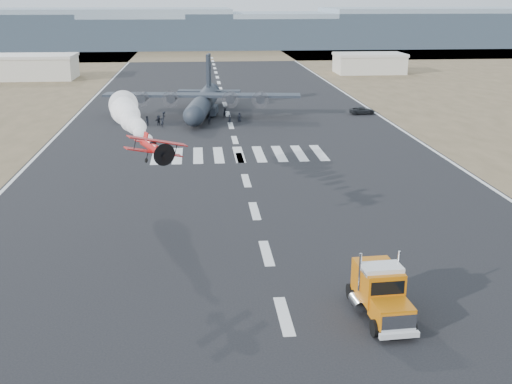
{
  "coord_description": "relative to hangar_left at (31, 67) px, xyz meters",
  "views": [
    {
      "loc": [
        -5.89,
        -41.75,
        22.4
      ],
      "look_at": [
        -0.41,
        17.99,
        4.0
      ],
      "focal_mm": 45.0,
      "sensor_mm": 36.0,
      "label": 1
    }
  ],
  "objects": [
    {
      "name": "ground",
      "position": [
        52.0,
        -145.0,
        -3.41
      ],
      "size": [
        500.0,
        500.0,
        0.0
      ],
      "primitive_type": "plane",
      "color": "black",
      "rests_on": "ground"
    },
    {
      "name": "crew_a",
      "position": [
        51.86,
        -71.42,
        -2.57
      ],
      "size": [
        0.78,
        0.79,
        1.68
      ],
      "primitive_type": "imported",
      "rotation": [
        0.0,
        0.0,
        2.27
      ],
      "color": "black",
      "rests_on": "ground"
    },
    {
      "name": "crew_f",
      "position": [
        39.06,
        -71.66,
        -2.48
      ],
      "size": [
        1.63,
        1.58,
        1.85
      ],
      "primitive_type": "imported",
      "rotation": [
        0.0,
        0.0,
        0.75
      ],
      "color": "black",
      "rests_on": "ground"
    },
    {
      "name": "transport_aircraft",
      "position": [
        47.24,
        -62.04,
        -0.6
      ],
      "size": [
        37.75,
        30.98,
        10.89
      ],
      "rotation": [
        0.0,
        0.0,
        -0.13
      ],
      "color": "#1D222C",
      "rests_on": "ground"
    },
    {
      "name": "crew_c",
      "position": [
        39.8,
        -67.07,
        -2.54
      ],
      "size": [
        0.72,
        1.19,
        1.73
      ],
      "primitive_type": "imported",
      "rotation": [
        0.0,
        0.0,
        1.38
      ],
      "color": "black",
      "rests_on": "ground"
    },
    {
      "name": "aerobatic_biplane",
      "position": [
        42.17,
        -131.16,
        6.22
      ],
      "size": [
        5.45,
        5.15,
        2.79
      ],
      "rotation": [
        0.0,
        0.26,
        0.23
      ],
      "color": "red"
    },
    {
      "name": "ridge_seg_f",
      "position": [
        182.0,
        115.0,
        5.09
      ],
      "size": [
        150.0,
        50.0,
        17.0
      ],
      "primitive_type": "cube",
      "color": "gray",
      "rests_on": "ground"
    },
    {
      "name": "crew_d",
      "position": [
        48.13,
        -71.79,
        -2.53
      ],
      "size": [
        1.05,
        0.58,
        1.75
      ],
      "primitive_type": "imported",
      "rotation": [
        0.0,
        0.0,
        0.06
      ],
      "color": "black",
      "rests_on": "ground"
    },
    {
      "name": "support_vehicle",
      "position": [
        78.5,
        -63.58,
        -2.72
      ],
      "size": [
        5.12,
        2.62,
        1.38
      ],
      "primitive_type": "imported",
      "rotation": [
        0.0,
        0.0,
        1.64
      ],
      "color": "black",
      "rests_on": "ground"
    },
    {
      "name": "runway_markings",
      "position": [
        52.0,
        -85.0,
        -3.4
      ],
      "size": [
        60.0,
        260.0,
        0.01
      ],
      "primitive_type": null,
      "color": "silver",
      "rests_on": "ground"
    },
    {
      "name": "hangar_left",
      "position": [
        0.0,
        0.0,
        0.0
      ],
      "size": [
        24.5,
        14.5,
        6.7
      ],
      "color": "#B3AE9F",
      "rests_on": "ground"
    },
    {
      "name": "crew_b",
      "position": [
        51.36,
        -65.04,
        -2.5
      ],
      "size": [
        1.03,
        0.97,
        1.82
      ],
      "primitive_type": "imported",
      "rotation": [
        0.0,
        0.0,
        0.66
      ],
      "color": "black",
      "rests_on": "ground"
    },
    {
      "name": "ridge_seg_d",
      "position": [
        52.0,
        115.0,
        3.09
      ],
      "size": [
        150.0,
        50.0,
        13.0
      ],
      "primitive_type": "cube",
      "color": "gray",
      "rests_on": "ground"
    },
    {
      "name": "ridge_seg_c",
      "position": [
        -13.0,
        115.0,
        5.09
      ],
      "size": [
        150.0,
        50.0,
        17.0
      ],
      "primitive_type": "cube",
      "color": "gray",
      "rests_on": "ground"
    },
    {
      "name": "hangar_right",
      "position": [
        98.0,
        5.0,
        -0.4
      ],
      "size": [
        20.5,
        12.5,
        5.9
      ],
      "color": "#B3AE9F",
      "rests_on": "ground"
    },
    {
      "name": "crew_g",
      "position": [
        39.76,
        -72.87,
        -2.58
      ],
      "size": [
        0.77,
        0.77,
        1.65
      ],
      "primitive_type": "imported",
      "rotation": [
        0.0,
        0.0,
        2.35
      ],
      "color": "black",
      "rests_on": "ground"
    },
    {
      "name": "crew_h",
      "position": [
        36.97,
        -71.62,
        -2.54
      ],
      "size": [
        0.66,
        0.92,
        1.74
      ],
      "primitive_type": "imported",
      "rotation": [
        0.0,
        0.0,
        4.89
      ],
      "color": "black",
      "rests_on": "ground"
    },
    {
      "name": "semi_truck",
      "position": [
        58.93,
        -145.53,
        -1.44
      ],
      "size": [
        3.42,
        8.99,
        4.0
      ],
      "rotation": [
        0.0,
        0.0,
        0.06
      ],
      "color": "black",
      "rests_on": "ground"
    },
    {
      "name": "smoke_trail",
      "position": [
        38.11,
        -113.68,
        6.35
      ],
      "size": [
        6.44,
        20.9,
        3.49
      ],
      "rotation": [
        0.0,
        0.0,
        0.23
      ],
      "color": "white"
    },
    {
      "name": "ridge_seg_e",
      "position": [
        117.0,
        115.0,
        4.09
      ],
      "size": [
        150.0,
        50.0,
        15.0
      ],
      "primitive_type": "cube",
      "color": "gray",
      "rests_on": "ground"
    },
    {
      "name": "crew_e",
      "position": [
        53.8,
        -69.3,
        -2.56
      ],
      "size": [
        0.83,
        0.51,
        1.7
      ],
      "primitive_type": "imported",
      "rotation": [
        0.0,
        0.0,
        6.28
      ],
      "color": "black",
      "rests_on": "ground"
    },
    {
      "name": "scrub_far",
      "position": [
        52.0,
        85.0,
        -3.41
      ],
      "size": [
        500.0,
        80.0,
        0.0
      ],
      "primitive_type": "cube",
      "color": "brown",
      "rests_on": "ground"
    }
  ]
}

